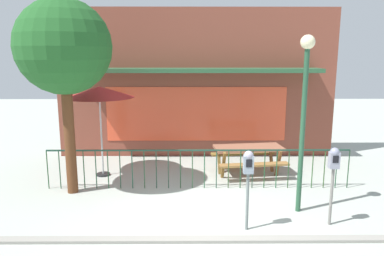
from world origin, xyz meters
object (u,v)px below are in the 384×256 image
Objects in this scene: parking_meter_near at (248,169)px; picnic_table_left at (248,153)px; street_tree at (64,48)px; patio_umbrella at (99,93)px; parking_meter_far at (334,166)px; street_lamp at (304,98)px.

picnic_table_left is at bearing 80.82° from parking_meter_near.
parking_meter_near is at bearing -26.88° from street_tree.
patio_umbrella is 4.75m from parking_meter_near.
street_tree is (-4.33, -1.27, 2.71)m from picnic_table_left.
parking_meter_near is 0.34× the size of street_tree.
patio_umbrella is at bearing -179.57° from picnic_table_left.
parking_meter_near reaches higher than picnic_table_left.
patio_umbrella is (-3.89, -0.03, 1.61)m from picnic_table_left.
picnic_table_left is at bearing 0.43° from patio_umbrella.
picnic_table_left is 4.21m from patio_umbrella.
patio_umbrella is at bearing 149.16° from parking_meter_far.
street_tree is 1.24× the size of street_lamp.
parking_meter_near is at bearing -173.33° from parking_meter_far.
picnic_table_left is 3.25m from parking_meter_far.
parking_meter_far is 6.09m from street_tree.
street_tree is (-0.43, -1.24, 1.10)m from patio_umbrella.
picnic_table_left is 1.30× the size of parking_meter_near.
parking_meter_far is at bearing 6.67° from parking_meter_near.
street_lamp is at bearing -27.18° from patio_umbrella.
parking_meter_near is (-0.52, -3.20, 0.55)m from picnic_table_left.
street_lamp reaches higher than picnic_table_left.
picnic_table_left is at bearing 105.92° from street_lamp.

